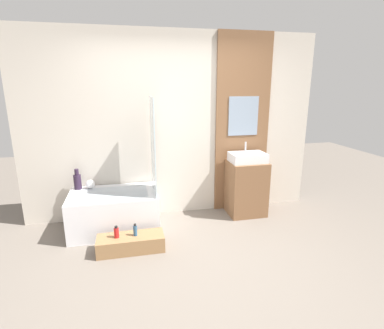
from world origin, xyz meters
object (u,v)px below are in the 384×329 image
wooden_step_bench (131,243)px  bottle_soap_secondary (135,230)px  bathtub (114,211)px  vase_round_light (90,184)px  sink (248,157)px  bottle_soap_primary (116,232)px  vase_tall_dark (77,181)px

wooden_step_bench → bottle_soap_secondary: (0.06, 0.00, 0.16)m
bathtub → vase_round_light: bearing=140.5°
sink → bottle_soap_primary: bearing=-159.4°
bathtub → vase_tall_dark: size_ratio=4.03×
wooden_step_bench → bottle_soap_primary: size_ratio=5.42×
bathtub → bottle_soap_secondary: 0.64m
wooden_step_bench → bottle_soap_secondary: 0.17m
bathtub → vase_round_light: (-0.30, 0.25, 0.32)m
bottle_soap_secondary → wooden_step_bench: bearing=180.0°
vase_tall_dark → bottle_soap_primary: vase_tall_dark is taller
sink → vase_tall_dark: 2.38m
wooden_step_bench → vase_round_light: 1.09m
sink → vase_round_light: 2.22m
vase_tall_dark → sink: bearing=-3.6°
sink → bottle_soap_secondary: 1.89m
vase_round_light → bottle_soap_secondary: bearing=-56.7°
sink → bottle_soap_secondary: (-1.65, -0.70, -0.62)m
wooden_step_bench → bottle_soap_secondary: bottle_soap_secondary is taller
vase_round_light → bottle_soap_primary: bearing=-67.9°
vase_tall_dark → bottle_soap_secondary: vase_tall_dark is taller
wooden_step_bench → sink: (1.71, 0.70, 0.77)m
sink → bottle_soap_primary: sink is taller
wooden_step_bench → vase_round_light: bearing=120.5°
vase_round_light → bottle_soap_secondary: (0.55, -0.84, -0.33)m
wooden_step_bench → bottle_soap_primary: 0.22m
bottle_soap_primary → bathtub: bearing=93.7°
vase_tall_dark → vase_round_light: size_ratio=2.35×
vase_tall_dark → vase_round_light: bearing=-3.7°
sink → bottle_soap_primary: size_ratio=3.56×
sink → wooden_step_bench: bearing=-157.7°
vase_round_light → bottle_soap_secondary: 1.05m
sink → vase_round_light: bearing=176.4°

